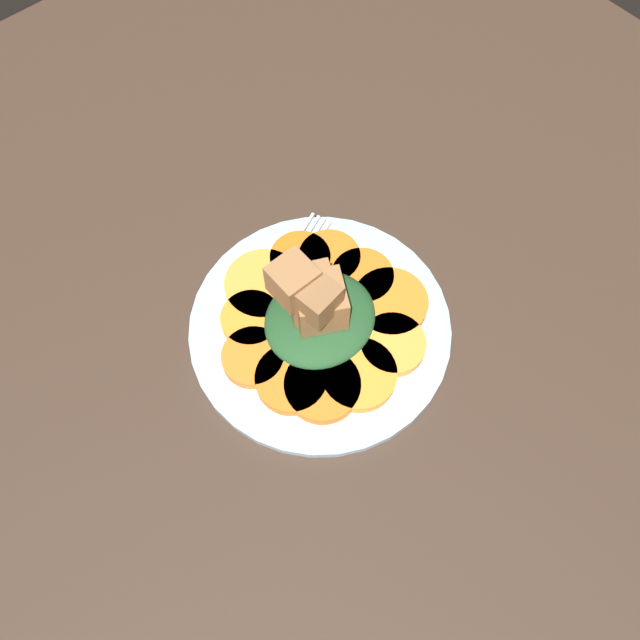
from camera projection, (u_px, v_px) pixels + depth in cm
name	position (u px, v px, depth cm)	size (l,w,h in cm)	color
table_slab	(320.00, 334.00, 61.81)	(120.00, 120.00, 2.00)	#38281E
plate	(320.00, 327.00, 60.44)	(25.30, 25.30, 1.05)	#99B7D1
carrot_slice_0	(393.00, 345.00, 58.29)	(6.18, 6.18, 1.29)	orange
carrot_slice_1	(390.00, 303.00, 60.21)	(7.33, 7.33, 1.29)	orange
carrot_slice_2	(362.00, 277.00, 61.46)	(6.16, 6.16, 1.29)	orange
carrot_slice_3	(330.00, 259.00, 62.41)	(6.19, 6.19, 1.29)	orange
carrot_slice_4	(300.00, 259.00, 62.37)	(6.08, 6.08, 1.29)	orange
carrot_slice_5	(264.00, 285.00, 61.07)	(7.65, 7.65, 1.29)	orange
carrot_slice_6	(251.00, 319.00, 59.44)	(5.81, 5.81, 1.29)	orange
carrot_slice_7	(253.00, 357.00, 57.72)	(5.86, 5.86, 1.29)	orange
carrot_slice_8	(291.00, 379.00, 56.79)	(6.66, 6.66, 1.29)	orange
carrot_slice_9	(322.00, 386.00, 56.50)	(7.00, 7.00, 1.29)	orange
carrot_slice_10	(359.00, 374.00, 56.98)	(7.03, 7.03, 1.29)	orange
center_pile	(316.00, 308.00, 57.00)	(10.98, 9.89, 9.57)	#1E4723
fork	(284.00, 277.00, 61.98)	(16.59, 7.76, 0.40)	silver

